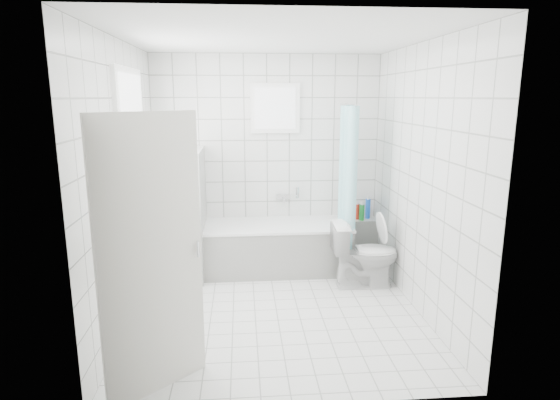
{
  "coord_description": "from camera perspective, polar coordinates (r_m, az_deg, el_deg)",
  "views": [
    {
      "loc": [
        -0.32,
        -4.33,
        2.09
      ],
      "look_at": [
        0.07,
        0.35,
        1.05
      ],
      "focal_mm": 30.0,
      "sensor_mm": 36.0,
      "label": 1
    }
  ],
  "objects": [
    {
      "name": "ground",
      "position": [
        4.82,
        -0.45,
        -13.21
      ],
      "size": [
        3.0,
        3.0,
        0.0
      ],
      "primitive_type": "plane",
      "color": "white",
      "rests_on": "ground"
    },
    {
      "name": "ceiling",
      "position": [
        4.37,
        -0.52,
        19.18
      ],
      "size": [
        3.0,
        3.0,
        0.0
      ],
      "primitive_type": "plane",
      "rotation": [
        3.14,
        0.0,
        0.0
      ],
      "color": "white",
      "rests_on": "ground"
    },
    {
      "name": "wall_back",
      "position": [
        5.89,
        -1.57,
        4.78
      ],
      "size": [
        2.8,
        0.02,
        2.6
      ],
      "primitive_type": "cube",
      "color": "white",
      "rests_on": "ground"
    },
    {
      "name": "wall_front",
      "position": [
        2.96,
        1.68,
        -3.03
      ],
      "size": [
        2.8,
        0.02,
        2.6
      ],
      "primitive_type": "cube",
      "color": "white",
      "rests_on": "ground"
    },
    {
      "name": "wall_left",
      "position": [
        4.53,
        -18.43,
        1.8
      ],
      "size": [
        0.02,
        3.0,
        2.6
      ],
      "primitive_type": "cube",
      "color": "white",
      "rests_on": "ground"
    },
    {
      "name": "wall_right",
      "position": [
        4.73,
        16.7,
        2.33
      ],
      "size": [
        0.02,
        3.0,
        2.6
      ],
      "primitive_type": "cube",
      "color": "white",
      "rests_on": "ground"
    },
    {
      "name": "window_left",
      "position": [
        4.77,
        -17.32,
        6.02
      ],
      "size": [
        0.01,
        0.9,
        1.4
      ],
      "primitive_type": "cube",
      "color": "white",
      "rests_on": "wall_left"
    },
    {
      "name": "window_back",
      "position": [
        5.8,
        -0.58,
        11.1
      ],
      "size": [
        0.5,
        0.01,
        0.5
      ],
      "primitive_type": "cube",
      "color": "white",
      "rests_on": "wall_back"
    },
    {
      "name": "window_sill",
      "position": [
        4.89,
        -16.24,
        -2.59
      ],
      "size": [
        0.18,
        1.02,
        0.08
      ],
      "primitive_type": "cube",
      "color": "white",
      "rests_on": "wall_left"
    },
    {
      "name": "door",
      "position": [
        3.36,
        -15.34,
        -6.92
      ],
      "size": [
        0.63,
        0.56,
        2.0
      ],
      "primitive_type": "cube",
      "rotation": [
        0.0,
        0.0,
        -0.85
      ],
      "color": "silver",
      "rests_on": "ground"
    },
    {
      "name": "bathtub",
      "position": [
        5.76,
        -0.32,
        -5.71
      ],
      "size": [
        1.76,
        0.77,
        0.58
      ],
      "color": "white",
      "rests_on": "ground"
    },
    {
      "name": "partition_wall",
      "position": [
        5.6,
        -10.0,
        -1.56
      ],
      "size": [
        0.15,
        0.85,
        1.5
      ],
      "primitive_type": "cube",
      "color": "white",
      "rests_on": "ground"
    },
    {
      "name": "tiled_ledge",
      "position": [
        6.19,
        9.96,
        -4.76
      ],
      "size": [
        0.4,
        0.24,
        0.55
      ],
      "primitive_type": "cube",
      "color": "white",
      "rests_on": "ground"
    },
    {
      "name": "toilet",
      "position": [
        5.33,
        10.27,
        -6.52
      ],
      "size": [
        0.74,
        0.43,
        0.74
      ],
      "primitive_type": "imported",
      "rotation": [
        0.0,
        0.0,
        1.55
      ],
      "color": "white",
      "rests_on": "ground"
    },
    {
      "name": "curtain_rod",
      "position": [
        5.57,
        8.31,
        11.43
      ],
      "size": [
        0.02,
        0.8,
        0.02
      ],
      "primitive_type": "cylinder",
      "rotation": [
        1.57,
        0.0,
        0.0
      ],
      "color": "silver",
      "rests_on": "wall_back"
    },
    {
      "name": "shower_curtain",
      "position": [
        5.54,
        8.31,
        2.05
      ],
      "size": [
        0.14,
        0.48,
        1.78
      ],
      "primitive_type": null,
      "color": "#4CD8DF",
      "rests_on": "curtain_rod"
    },
    {
      "name": "tub_faucet",
      "position": [
        5.95,
        0.39,
        0.45
      ],
      "size": [
        0.18,
        0.06,
        0.06
      ],
      "primitive_type": "cube",
      "color": "silver",
      "rests_on": "wall_back"
    },
    {
      "name": "sill_bottles",
      "position": [
        4.86,
        -16.21,
        -1.09
      ],
      "size": [
        0.15,
        0.64,
        0.2
      ],
      "color": "#36D2F6",
      "rests_on": "window_sill"
    },
    {
      "name": "ledge_bottles",
      "position": [
        6.08,
        10.04,
        -1.31
      ],
      "size": [
        0.21,
        0.15,
        0.26
      ],
      "color": "#178C30",
      "rests_on": "tiled_ledge"
    }
  ]
}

